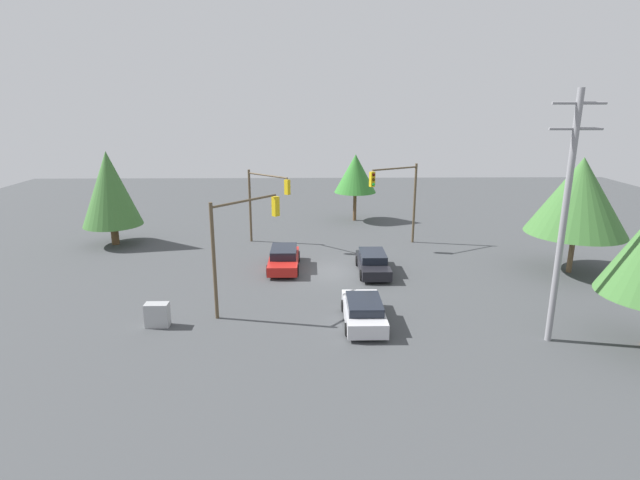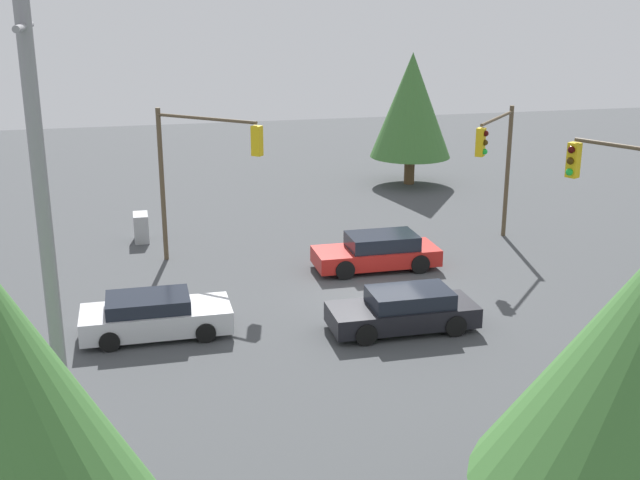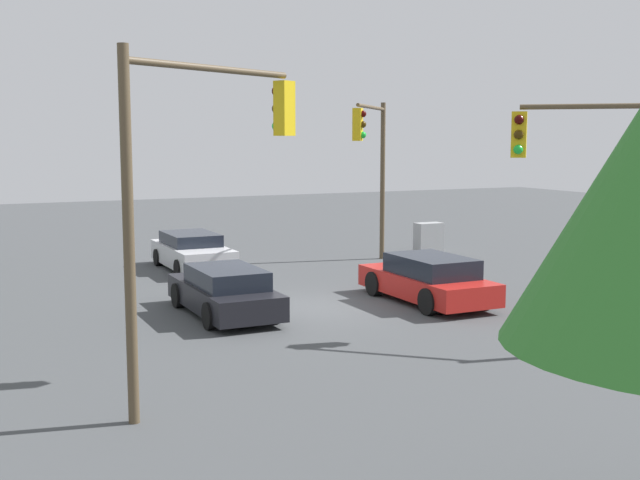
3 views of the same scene
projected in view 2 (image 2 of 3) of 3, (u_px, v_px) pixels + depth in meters
The scene contains 9 objects.
ground_plane at pixel (384, 300), 27.01m from camera, with size 80.00×80.00×0.00m, color #424447.
sedan_silver at pixel (155, 316), 24.12m from camera, with size 1.98×4.46×1.27m.
sedan_red at pixel (378, 252), 29.95m from camera, with size 1.98×4.62×1.33m.
sedan_dark at pixel (404, 310), 24.51m from camera, with size 1.90×4.52×1.28m.
traffic_signal_main at pixel (497, 154), 31.63m from camera, with size 3.29×2.98×5.53m.
traffic_signal_cross at pixel (200, 160), 29.19m from camera, with size 3.12×3.54×5.88m.
utility_pole_tall at pixel (45, 230), 14.56m from camera, with size 2.20×0.28×10.97m.
electrical_cabinet at pixel (141, 227), 33.31m from camera, with size 1.11×0.59×1.17m, color #9EA0A3.
tree_corner at pixel (412, 105), 42.29m from camera, with size 4.30×4.30×6.99m.
Camera 2 is at (24.02, -7.95, 9.92)m, focal length 45.00 mm.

